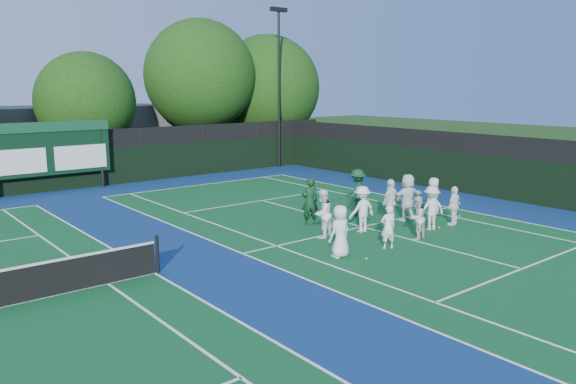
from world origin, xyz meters
TOP-DOWN VIEW (x-y plane):
  - ground at (0.00, 0.00)m, footprint 120.00×120.00m
  - court_apron at (-6.00, 1.00)m, footprint 34.00×32.00m
  - near_court at (0.00, 1.00)m, footprint 11.05×23.85m
  - back_fence at (-6.00, 16.00)m, footprint 34.00×0.08m
  - divider_fence_right at (9.00, 1.00)m, footprint 0.08×32.00m
  - scoreboard at (-7.01, 15.59)m, footprint 6.00×0.21m
  - clubhouse at (-2.00, 24.00)m, footprint 18.00×6.00m
  - light_pole_right at (7.50, 15.70)m, footprint 1.20×0.30m
  - tree_c at (-3.52, 19.58)m, footprint 5.67×5.67m
  - tree_d at (4.08, 19.58)m, footprint 7.30×7.30m
  - tree_e at (9.58, 19.58)m, footprint 7.47×7.47m
  - tennis_ball_0 at (-2.84, -1.89)m, footprint 0.07×0.07m
  - tennis_ball_1 at (0.99, 1.10)m, footprint 0.07×0.07m
  - tennis_ball_2 at (2.09, -0.96)m, footprint 0.07×0.07m
  - tennis_ball_3 at (-2.37, 0.93)m, footprint 0.07×0.07m
  - tennis_ball_4 at (2.29, 2.01)m, footprint 0.07×0.07m
  - tennis_ball_5 at (4.31, -0.33)m, footprint 0.07×0.07m
  - player_front_0 at (-3.30, -1.20)m, footprint 0.85×0.60m
  - player_front_1 at (-1.43, -1.51)m, footprint 0.62×0.51m
  - player_front_2 at (0.24, -1.35)m, footprint 0.81×0.67m
  - player_front_3 at (1.70, -0.86)m, footprint 1.21×0.94m
  - player_front_4 at (2.95, -0.98)m, footprint 0.94×0.51m
  - player_back_0 at (-2.20, 0.84)m, footprint 0.99×0.87m
  - player_back_1 at (-0.52, 0.54)m, footprint 1.15×0.72m
  - player_back_2 at (1.16, 0.63)m, footprint 1.09×0.58m
  - player_back_3 at (2.21, 0.69)m, footprint 1.80×0.84m
  - player_back_4 at (3.73, 0.56)m, footprint 0.82×0.59m
  - coach_left at (-1.27, 2.57)m, footprint 0.79×0.68m
  - coach_right at (1.21, 2.46)m, footprint 1.39×1.00m

SIDE VIEW (x-z plane):
  - ground at x=0.00m, z-range 0.00..0.00m
  - court_apron at x=-6.00m, z-range 0.00..0.01m
  - near_court at x=0.00m, z-range 0.01..0.01m
  - tennis_ball_0 at x=-2.84m, z-range 0.00..0.07m
  - tennis_ball_1 at x=0.99m, z-range 0.00..0.07m
  - tennis_ball_2 at x=2.09m, z-range 0.00..0.07m
  - tennis_ball_3 at x=-2.37m, z-range 0.00..0.07m
  - tennis_ball_4 at x=2.29m, z-range 0.00..0.07m
  - tennis_ball_5 at x=4.31m, z-range 0.00..0.07m
  - player_front_1 at x=-1.43m, z-range 0.00..1.46m
  - player_front_4 at x=2.95m, z-range 0.00..1.52m
  - player_front_2 at x=0.24m, z-range 0.00..1.52m
  - player_back_4 at x=3.73m, z-range 0.00..1.58m
  - player_front_3 at x=1.70m, z-range 0.00..1.65m
  - player_front_0 at x=-3.30m, z-range 0.00..1.66m
  - player_back_1 at x=-0.52m, z-range 0.00..1.70m
  - player_back_0 at x=-2.20m, z-range 0.00..1.73m
  - player_back_2 at x=1.16m, z-range 0.00..1.78m
  - coach_left at x=-1.27m, z-range 0.00..1.82m
  - player_back_3 at x=2.21m, z-range 0.00..1.86m
  - coach_right at x=1.21m, z-range 0.00..1.94m
  - back_fence at x=-6.00m, z-range -0.14..2.86m
  - divider_fence_right at x=9.00m, z-range -0.14..2.86m
  - clubhouse at x=-2.00m, z-range 0.00..4.00m
  - scoreboard at x=-7.01m, z-range 0.42..3.97m
  - tree_c at x=-3.52m, z-range 0.63..7.85m
  - tree_e at x=9.58m, z-range 0.51..9.40m
  - tree_d at x=4.08m, z-range 0.95..10.53m
  - light_pole_right at x=7.50m, z-range 1.24..11.36m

